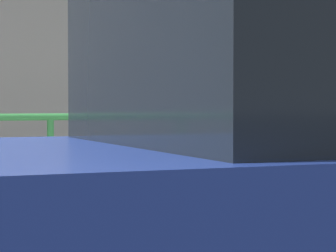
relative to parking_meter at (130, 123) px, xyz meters
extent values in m
cylinder|color=slate|center=(0.00, 0.00, -0.48)|extent=(0.07, 0.07, 1.07)
cylinder|color=slate|center=(0.00, 0.00, 0.20)|extent=(0.15, 0.15, 0.28)
sphere|color=silver|center=(0.00, 0.00, 0.36)|extent=(0.15, 0.15, 0.15)
cube|color=black|center=(-0.01, -0.08, 0.26)|extent=(0.08, 0.01, 0.07)
cube|color=green|center=(-0.01, -0.08, 0.15)|extent=(0.09, 0.02, 0.09)
cylinder|color=black|center=(0.68, -0.04, -0.60)|extent=(0.15, 0.15, 0.83)
cylinder|color=black|center=(0.48, -0.04, -0.60)|extent=(0.15, 0.15, 0.83)
cube|color=beige|center=(0.58, -0.04, 0.13)|extent=(0.43, 0.22, 0.62)
sphere|color=tan|center=(0.58, -0.04, 0.55)|extent=(0.23, 0.23, 0.23)
cylinder|color=beige|center=(0.84, -0.04, 0.15)|extent=(0.09, 0.09, 0.59)
cylinder|color=beige|center=(0.31, -0.17, 0.21)|extent=(0.09, 0.37, 0.56)
cylinder|color=#2D7A38|center=(0.06, 2.19, 0.00)|extent=(24.00, 0.06, 0.06)
cylinder|color=#2D7A38|center=(0.06, 2.19, -0.45)|extent=(24.00, 0.05, 0.05)
cylinder|color=#2D7A38|center=(0.06, 2.19, -0.51)|extent=(0.06, 0.06, 1.02)
cylinder|color=#2D7A38|center=(2.46, 2.19, -0.51)|extent=(0.06, 0.06, 1.02)
camera|label=1|loc=(-1.37, -3.81, 0.10)|focal=75.71mm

